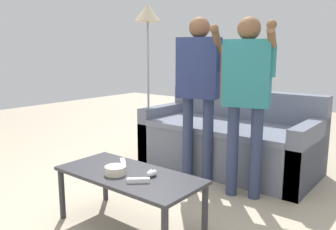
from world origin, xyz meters
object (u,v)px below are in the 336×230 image
Objects in this scene: snack_bowl at (115,170)px; player_right at (247,87)px; game_remote_wand_far at (123,163)px; game_remote_nunchuk at (152,173)px; game_remote_wand_near at (138,180)px; couch at (229,141)px; coffee_table at (129,180)px; player_center at (199,80)px; floor_lamp at (148,24)px.

player_right is (0.45, 1.10, 0.53)m from snack_bowl.
player_right reaches higher than game_remote_wand_far.
game_remote_nunchuk is 0.65× the size of game_remote_wand_near.
couch is 1.66m from coffee_table.
game_remote_nunchuk is 1.13m from player_right.
game_remote_wand_far is at bearing -91.19° from player_center.
couch reaches higher than game_remote_wand_far.
couch is 1.85m from floor_lamp.
game_remote_wand_near is at bearing -29.54° from game_remote_wand_far.
coffee_table is 0.58× the size of floor_lamp.
game_remote_nunchuk is at bearing -73.03° from player_center.
game_remote_wand_near is at bearing -74.64° from player_center.
player_center reaches higher than snack_bowl.
couch is 1.55m from game_remote_wand_far.
player_center reaches higher than game_remote_nunchuk.
game_remote_wand_far is at bearing -92.91° from couch.
coffee_table is 1.26m from player_right.
player_right is 11.44× the size of game_remote_wand_near.
snack_bowl is at bearing -112.07° from player_right.
couch is 1.17× the size of player_center.
player_right is (0.49, -0.62, 0.68)m from couch.
player_right reaches higher than coffee_table.
floor_lamp is 2.70m from game_remote_wand_near.
game_remote_nunchuk is at bearing -80.59° from couch.
game_remote_nunchuk is 0.35m from game_remote_wand_far.
game_remote_wand_near is 0.40m from game_remote_wand_far.
game_remote_wand_near is 0.96× the size of game_remote_wand_far.
snack_bowl is at bearing 176.78° from game_remote_wand_near.
player_center reaches higher than game_remote_wand_far.
coffee_table is 0.19m from game_remote_nunchuk.
player_center is at bearing -27.89° from floor_lamp.
snack_bowl is 1.07× the size of game_remote_wand_far.
couch is 1.04m from player_right.
snack_bowl is at bearing -57.76° from game_remote_wand_far.
coffee_table is at bearing 52.15° from snack_bowl.
floor_lamp is (-1.29, 0.11, 1.32)m from couch.
couch is at bearing 87.09° from game_remote_wand_far.
player_center is (-0.15, 1.11, 0.63)m from coffee_table.
couch is at bearing 98.88° from game_remote_wand_near.
coffee_table is at bearing 154.11° from game_remote_wand_near.
couch is 13.72× the size of game_remote_wand_near.
coffee_table is 7.69× the size of game_remote_wand_far.
snack_bowl is 0.10× the size of player_right.
player_right reaches higher than game_remote_wand_near.
snack_bowl is 0.22m from game_remote_wand_far.
floor_lamp is at bearing 175.03° from couch.
coffee_table is 0.68× the size of player_center.
coffee_table is 2.57m from floor_lamp.
couch is 12.36× the size of snack_bowl.
snack_bowl is 0.09× the size of player_center.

